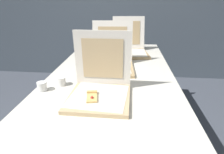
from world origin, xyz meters
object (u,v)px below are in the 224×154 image
object	(u,v)px
pizza_box_front	(100,89)
pizza_box_back	(130,49)
table	(111,82)
pizza_box_middle	(112,62)
cup_white_near_left	(42,86)
cup_white_near_center	(61,81)

from	to	relation	value
pizza_box_front	pizza_box_back	bearing A→B (deg)	80.65
pizza_box_back	table	bearing A→B (deg)	-109.59
pizza_box_front	pizza_box_middle	xyz separation A→B (m)	(0.02, 0.50, -0.00)
pizza_box_front	pizza_box_back	xyz separation A→B (m)	(0.17, 0.96, -0.00)
cup_white_near_left	pizza_box_back	bearing A→B (deg)	59.15
pizza_box_middle	cup_white_near_center	bearing A→B (deg)	-133.70
table	pizza_box_front	world-z (taller)	pizza_box_front
pizza_box_front	cup_white_near_center	bearing A→B (deg)	154.70
pizza_box_back	pizza_box_middle	bearing A→B (deg)	-115.20
pizza_box_back	cup_white_near_center	world-z (taller)	pizza_box_back
cup_white_near_center	pizza_box_front	bearing A→B (deg)	-26.03
table	pizza_box_middle	distance (m)	0.20
pizza_box_front	pizza_box_back	distance (m)	0.98
pizza_box_middle	pizza_box_back	world-z (taller)	pizza_box_middle
pizza_box_front	cup_white_near_left	xyz separation A→B (m)	(-0.37, 0.05, -0.03)
table	cup_white_near_center	xyz separation A→B (m)	(-0.32, -0.19, 0.07)
pizza_box_middle	pizza_box_front	bearing A→B (deg)	-96.44
pizza_box_front	cup_white_near_center	distance (m)	0.31
cup_white_near_left	cup_white_near_center	bearing A→B (deg)	42.79
cup_white_near_center	cup_white_near_left	size ratio (longest dim) A/B	1.00
table	pizza_box_middle	size ratio (longest dim) A/B	5.01
cup_white_near_center	cup_white_near_left	distance (m)	0.13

